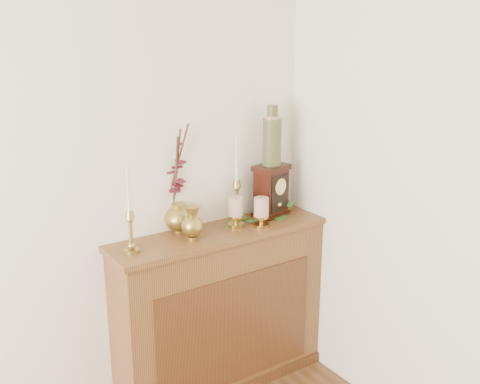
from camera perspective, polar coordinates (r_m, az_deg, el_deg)
console_shelf at (r=3.20m, az=-1.88°, el=-12.24°), size 1.24×0.34×0.93m
candlestick_left at (r=2.70m, az=-11.09°, el=-3.28°), size 0.07×0.07×0.44m
candlestick_center at (r=3.12m, az=-0.33°, el=-0.10°), size 0.08×0.08×0.47m
bud_vase at (r=2.84m, az=-4.87°, el=-3.22°), size 0.11×0.11×0.18m
ginger_jar at (r=2.95m, az=-6.54°, el=1.00°), size 0.23×0.25×0.58m
pillar_candle_left at (r=3.02m, az=-0.44°, el=-1.86°), size 0.09×0.09×0.17m
pillar_candle_right at (r=3.02m, az=2.17°, el=-1.90°), size 0.09×0.09×0.17m
ivy_garland at (r=3.16m, az=2.66°, el=-2.52°), size 0.48×0.18×0.08m
mantel_clock at (r=3.19m, az=3.22°, el=0.11°), size 0.22×0.18×0.30m
ceramic_vase at (r=3.12m, az=3.27°, el=5.44°), size 0.10×0.10×0.34m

